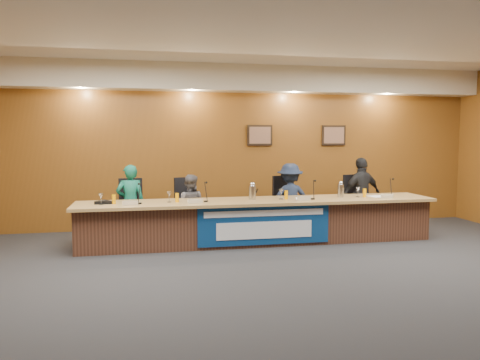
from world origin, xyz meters
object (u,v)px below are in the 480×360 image
Objects in this scene: panelist_a at (130,203)px; panelist_c at (290,199)px; office_chair_c at (288,208)px; office_chair_d at (359,206)px; office_chair_a at (131,213)px; dais_body at (259,222)px; panelist_b at (190,206)px; carafe_right at (341,191)px; panelist_d at (362,194)px; speakerphone at (104,202)px; office_chair_b at (189,211)px; banner at (265,225)px; carafe_mid at (252,193)px.

panelist_c is at bearing 177.72° from panelist_a.
office_chair_c is 1.00× the size of office_chair_d.
office_chair_c is at bearing -0.76° from office_chair_a.
panelist_a reaches higher than dais_body.
panelist_c reaches higher than panelist_b.
carafe_right is at bearing -149.86° from office_chair_d.
panelist_d reaches higher than speakerphone.
office_chair_b is at bearing -71.02° from panelist_b.
panelist_a is 2.79× the size of office_chair_a.
office_chair_c is at bearing 11.85° from speakerphone.
panelist_d is at bearing 24.50° from banner.
office_chair_d is at bearing 16.61° from carafe_mid.
office_chair_a is 2.09× the size of carafe_right.
panelist_c is 4.15× the size of speakerphone.
banner reaches higher than office_chair_d.
speakerphone is at bearing 179.96° from carafe_right.
panelist_d is (2.18, 0.58, 0.36)m from dais_body.
carafe_mid is at bearing 179.62° from carafe_right.
banner is 1.64× the size of panelist_a.
panelist_d is at bearing -177.80° from panelist_c.
banner is 1.27m from panelist_c.
panelist_c is at bearing 34.38° from carafe_mid.
speakerphone is (-1.43, -0.69, 0.30)m from office_chair_b.
carafe_mid is at bearing 168.92° from panelist_b.
banner is (0.00, -0.41, 0.03)m from dais_body.
office_chair_a is at bearing -92.28° from panelist_a.
banner reaches higher than office_chair_b.
dais_body is at bearing -177.65° from office_chair_d.
office_chair_a is (-2.16, 1.09, 0.10)m from banner.
office_chair_a is (-2.90, 0.10, -0.18)m from panelist_c.
office_chair_d is (0.00, 0.10, -0.23)m from panelist_d.
panelist_c is at bearing -103.45° from office_chair_c.
panelist_a is 1.06m from office_chair_b.
office_chair_c is (-1.44, 0.10, -0.23)m from panelist_d.
office_chair_b is 1.87m from office_chair_c.
office_chair_d is at bearing 8.31° from speakerphone.
panelist_b is 3.31m from office_chair_d.
office_chair_a and office_chair_d have the same top height.
panelist_c is 3.36m from speakerphone.
panelist_c reaches higher than office_chair_a.
dais_body reaches higher than office_chair_c.
panelist_a reaches higher than speakerphone.
dais_body is 4.48× the size of panelist_a.
dais_body is 12.50× the size of office_chair_c.
office_chair_d is (3.31, 0.00, 0.00)m from office_chair_b.
office_chair_a and office_chair_b have the same top height.
carafe_right is (3.65, -0.70, 0.38)m from office_chair_a.
office_chair_a is 2.02× the size of carafe_mid.
office_chair_d is at bearing 179.04° from panelist_a.
carafe_right is (-0.69, -0.70, 0.38)m from office_chair_d.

